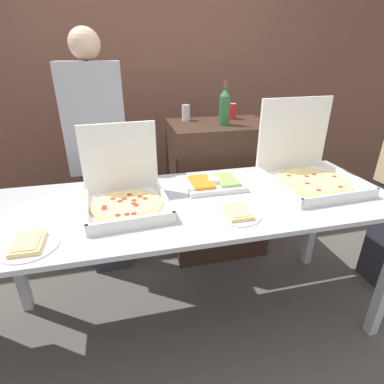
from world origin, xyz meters
name	(u,v)px	position (x,y,z in m)	size (l,w,h in m)	color
ground_plane	(192,319)	(0.00, 0.00, 0.00)	(16.00, 16.00, 0.00)	#514C47
brick_wall_behind	(151,79)	(0.00, 1.70, 1.40)	(10.00, 0.06, 2.80)	brown
buffet_table	(192,217)	(0.00, 0.00, 0.79)	(2.28, 0.83, 0.89)	#B7BABF
pizza_box_near_left	(125,193)	(-0.35, 0.02, 0.97)	(0.43, 0.45, 0.40)	white
pizza_box_near_right	(307,169)	(0.75, 0.08, 0.98)	(0.51, 0.53, 0.49)	white
paper_plate_front_center	(237,213)	(0.18, -0.21, 0.90)	(0.25, 0.25, 0.03)	white
paper_plate_front_left	(28,244)	(-0.76, -0.26, 0.90)	(0.24, 0.24, 0.03)	white
veggie_tray	(214,184)	(0.17, 0.15, 0.92)	(0.34, 0.25, 0.05)	white
sideboard_podium	(218,189)	(0.42, 0.80, 0.57)	(0.78, 0.54, 1.13)	#382319
soda_bottle	(225,106)	(0.42, 0.73, 1.27)	(0.08, 0.08, 0.31)	#2D6638
soda_can_silver	(186,113)	(0.18, 0.95, 1.19)	(0.07, 0.07, 0.12)	silver
soda_can_colored	(232,111)	(0.57, 0.93, 1.19)	(0.07, 0.07, 0.12)	red
person_guest_plaid	(100,159)	(-0.51, 0.73, 0.93)	(0.40, 0.22, 1.78)	#2D2D38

